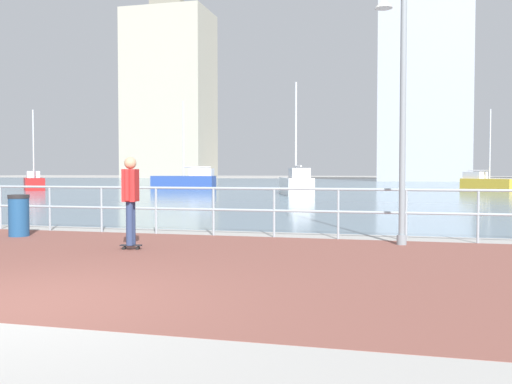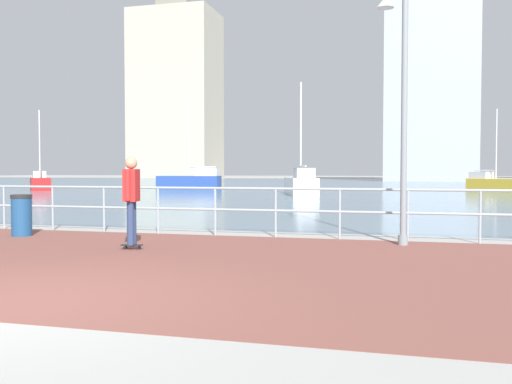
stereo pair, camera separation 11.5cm
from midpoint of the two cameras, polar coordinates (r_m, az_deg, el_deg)
name	(u,v)px [view 1 (the left image)]	position (r m, az deg, el deg)	size (l,w,h in m)	color
ground	(345,189)	(45.44, 8.99, 0.32)	(220.00, 220.00, 0.00)	#ADAAA5
brick_paving	(141,261)	(9.33, -11.97, -6.88)	(28.00, 7.42, 0.01)	brown
harbor_water	(356,185)	(57.15, 10.04, 0.70)	(180.00, 88.00, 0.00)	slate
waterfront_railing	(213,202)	(12.67, -4.60, -1.02)	(25.25, 0.06, 1.10)	#9EADB7
lamppost	(397,86)	(11.61, 13.87, 10.37)	(0.67, 0.65, 5.66)	gray
skateboarder	(131,194)	(10.64, -12.93, -0.21)	(0.41, 0.56, 1.72)	black
trash_bin	(19,215)	(13.59, -23.18, -2.20)	(0.46, 0.46, 0.93)	navy
sailboat_white	(296,184)	(33.75, 4.01, 0.80)	(2.91, 5.04, 6.77)	white
sailboat_teal	(186,181)	(44.01, -7.22, 1.12)	(4.99, 1.94, 6.85)	#284799
sailboat_ivory	(34,182)	(45.13, -21.70, 0.91)	(3.67, 4.16, 5.98)	#B21E1E
sailboat_yellow	(488,183)	(43.01, 22.39, 0.81)	(3.77, 3.85, 5.78)	gold
tower_steel	(170,95)	(116.27, -8.80, 9.76)	(16.51, 11.93, 35.29)	#B2AD99
tower_brick	(422,91)	(85.04, 16.49, 9.85)	(12.07, 15.90, 27.49)	#A3A8B2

